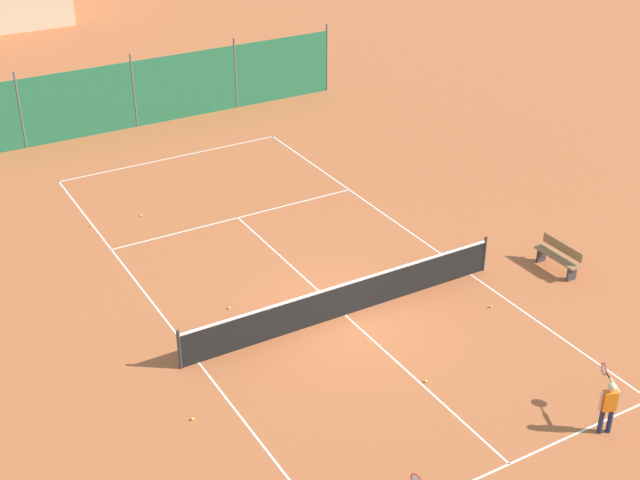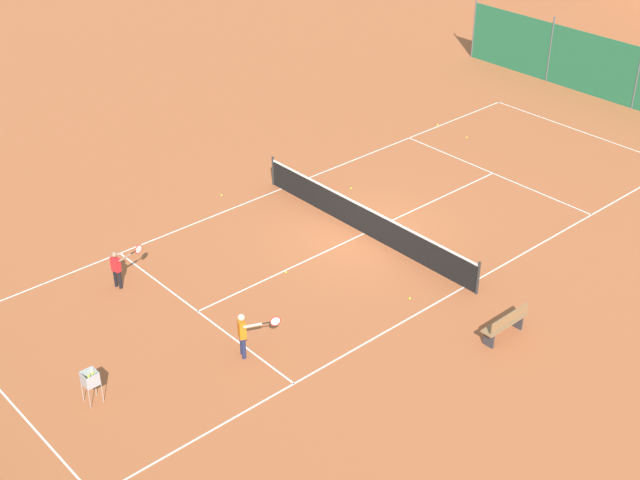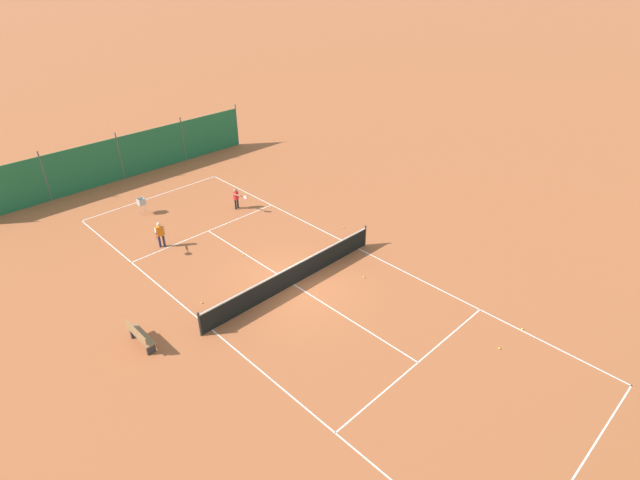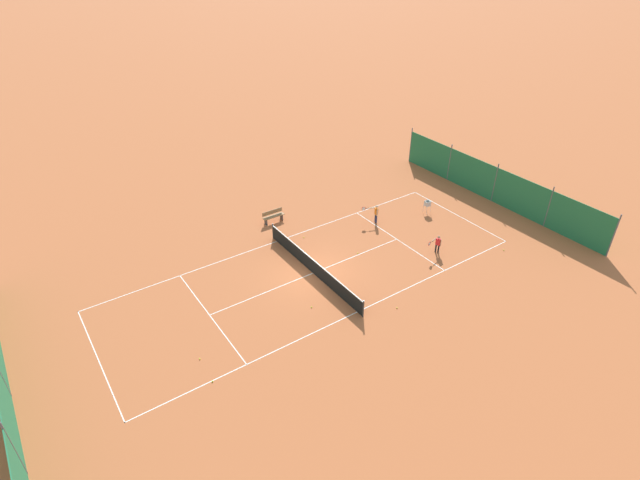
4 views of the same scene
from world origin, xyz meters
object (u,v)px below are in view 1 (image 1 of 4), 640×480
object	(u,v)px
tennis_ball_mid_court	(229,308)
courtside_bench	(559,256)
tennis_ball_far_corner	(491,306)
player_near_baseline	(608,403)
tennis_ball_near_corner	(91,226)
tennis_ball_by_net_right	(192,419)
tennis_net	(345,299)
tennis_ball_service_box	(426,381)
tennis_ball_by_net_left	(141,215)

from	to	relation	value
tennis_ball_mid_court	courtside_bench	world-z (taller)	courtside_bench
tennis_ball_mid_court	tennis_ball_far_corner	size ratio (longest dim) A/B	1.00
player_near_baseline	tennis_ball_near_corner	distance (m)	16.14
tennis_ball_mid_court	tennis_ball_near_corner	distance (m)	6.56
tennis_ball_by_net_right	tennis_net	bearing A→B (deg)	20.38
tennis_ball_far_corner	tennis_ball_mid_court	bearing A→B (deg)	150.41
tennis_ball_service_box	tennis_ball_by_net_right	bearing A→B (deg)	164.16
tennis_ball_mid_court	tennis_ball_by_net_left	bearing A→B (deg)	91.08
tennis_ball_by_net_right	courtside_bench	size ratio (longest dim) A/B	0.04
tennis_net	tennis_ball_far_corner	distance (m)	3.87
tennis_ball_mid_court	courtside_bench	size ratio (longest dim) A/B	0.04
tennis_net	tennis_ball_far_corner	xyz separation A→B (m)	(3.49, -1.62, -0.47)
tennis_ball_mid_court	tennis_ball_by_net_right	world-z (taller)	same
tennis_net	tennis_ball_service_box	xyz separation A→B (m)	(0.12, -3.35, -0.47)
tennis_ball_far_corner	tennis_ball_by_net_right	xyz separation A→B (m)	(-8.54, -0.25, 0.00)
player_near_baseline	courtside_bench	size ratio (longest dim) A/B	0.86
tennis_ball_service_box	tennis_ball_by_net_left	size ratio (longest dim) A/B	1.00
tennis_ball_service_box	tennis_net	bearing A→B (deg)	92.14
tennis_ball_mid_court	tennis_ball_far_corner	world-z (taller)	same
tennis_ball_far_corner	tennis_ball_by_net_right	bearing A→B (deg)	-178.29
tennis_ball_mid_court	tennis_ball_far_corner	xyz separation A→B (m)	(5.96, -3.39, 0.00)
tennis_ball_far_corner	tennis_ball_service_box	size ratio (longest dim) A/B	1.00
tennis_ball_far_corner	courtside_bench	distance (m)	2.95
tennis_ball_near_corner	courtside_bench	xyz separation A→B (m)	(10.50, -9.15, 0.42)
tennis_ball_mid_court	tennis_ball_by_net_right	bearing A→B (deg)	-125.25
tennis_ball_service_box	tennis_ball_by_net_left	bearing A→B (deg)	103.45
tennis_ball_mid_court	tennis_ball_by_net_left	size ratio (longest dim) A/B	1.00
tennis_net	tennis_ball_near_corner	distance (m)	9.13
tennis_net	player_near_baseline	bearing A→B (deg)	-69.95
tennis_ball_near_corner	tennis_ball_by_net_right	world-z (taller)	same
tennis_ball_by_net_left	courtside_bench	xyz separation A→B (m)	(8.94, -9.08, 0.42)
tennis_ball_by_net_left	courtside_bench	distance (m)	12.75
tennis_ball_near_corner	tennis_ball_mid_court	bearing A→B (deg)	-75.16
player_near_baseline	tennis_ball_mid_court	xyz separation A→B (m)	(-4.89, 8.38, -0.72)
tennis_ball_by_net_left	tennis_ball_near_corner	bearing A→B (deg)	177.30
tennis_ball_by_net_right	tennis_ball_near_corner	bearing A→B (deg)	84.90
player_near_baseline	tennis_ball_by_net_right	bearing A→B (deg)	147.60
tennis_ball_mid_court	tennis_ball_service_box	xyz separation A→B (m)	(2.60, -5.11, 0.00)
player_near_baseline	tennis_ball_service_box	distance (m)	4.06
tennis_ball_mid_court	tennis_ball_by_net_right	size ratio (longest dim) A/B	1.00
tennis_ball_far_corner	courtside_bench	world-z (taller)	courtside_bench
tennis_ball_service_box	tennis_ball_near_corner	bearing A→B (deg)	110.51
tennis_ball_near_corner	tennis_ball_by_net_right	bearing A→B (deg)	-95.10
tennis_ball_near_corner	courtside_bench	size ratio (longest dim) A/B	0.04
tennis_net	tennis_ball_by_net_left	xyz separation A→B (m)	(-2.60, 8.04, -0.47)
courtside_bench	tennis_ball_far_corner	bearing A→B (deg)	-168.58
tennis_ball_far_corner	tennis_ball_near_corner	bearing A→B (deg)	128.16
tennis_ball_far_corner	tennis_ball_near_corner	xyz separation A→B (m)	(-7.65, 9.73, 0.00)
player_near_baseline	tennis_ball_near_corner	size ratio (longest dim) A/B	19.64
player_near_baseline	tennis_ball_by_net_left	xyz separation A→B (m)	(-5.01, 14.65, -0.72)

